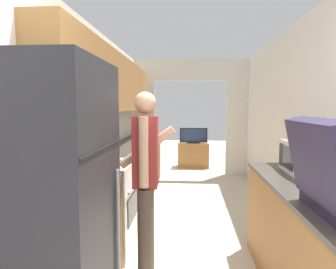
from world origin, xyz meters
name	(u,v)px	position (x,y,z in m)	size (l,w,h in m)	color
wall_left	(96,106)	(-1.17, 2.58, 1.51)	(0.38, 7.86, 2.50)	silver
wall_right	(313,131)	(1.25, 2.13, 1.25)	(0.06, 7.86, 2.50)	silver
wall_far_with_doorway	(190,110)	(0.00, 5.49, 1.43)	(2.85, 0.06, 2.50)	silver
counter_left	(129,176)	(-0.92, 3.34, 0.46)	(0.62, 4.20, 0.91)	#9E6B38
counter_right	(314,248)	(0.92, 1.18, 0.46)	(0.62, 1.97, 0.91)	#9E6B38
refrigerator	(44,213)	(-0.86, 0.61, 0.88)	(0.76, 0.78, 1.77)	black
range_oven	(103,206)	(-0.92, 1.97, 0.46)	(0.66, 0.73, 1.05)	white
person	(146,179)	(-0.39, 1.50, 0.87)	(0.52, 0.38, 1.63)	#4C4238
microwave	(306,157)	(1.03, 1.68, 1.05)	(0.35, 0.44, 0.29)	white
tv_cabinet	(193,155)	(0.08, 6.30, 0.30)	(0.75, 0.42, 0.60)	#9E6B38
television	(194,136)	(0.08, 6.26, 0.78)	(0.67, 0.16, 0.37)	black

